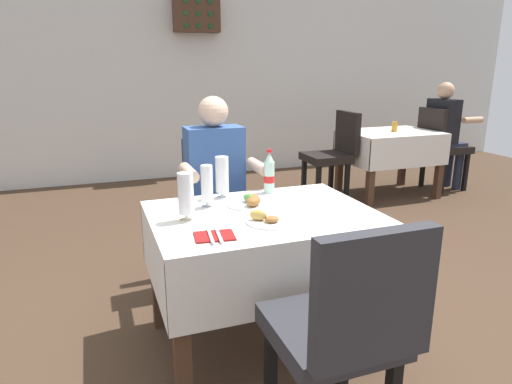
{
  "coord_description": "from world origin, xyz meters",
  "views": [
    {
      "loc": [
        -0.87,
        -2.02,
        1.44
      ],
      "look_at": [
        -0.1,
        0.09,
        0.81
      ],
      "focal_mm": 31.72,
      "sensor_mm": 36.0,
      "label": 1
    }
  ],
  "objects_px": {
    "plate_far_diner": "(251,202)",
    "cola_bottle_primary": "(269,174)",
    "napkin_cutlery_set": "(214,236)",
    "background_dining_table": "(390,148)",
    "beer_glass_middle": "(207,187)",
    "background_table_tumbler": "(395,127)",
    "seated_diner_far": "(217,184)",
    "background_chair_right": "(441,144)",
    "chair_far_diner_seat": "(220,202)",
    "wall_bottle_rack": "(196,14)",
    "main_dining_table": "(263,245)",
    "background_patron": "(445,130)",
    "beer_glass_left": "(222,177)",
    "plate_near_camera": "(269,219)",
    "chair_near_camera_side": "(344,328)",
    "background_chair_left": "(334,151)",
    "beer_glass_right": "(186,197)"
  },
  "relations": [
    {
      "from": "plate_far_diner",
      "to": "cola_bottle_primary",
      "type": "relative_size",
      "value": 0.97
    },
    {
      "from": "napkin_cutlery_set",
      "to": "background_dining_table",
      "type": "distance_m",
      "value": 3.64
    },
    {
      "from": "beer_glass_middle",
      "to": "background_table_tumbler",
      "type": "height_order",
      "value": "beer_glass_middle"
    },
    {
      "from": "seated_diner_far",
      "to": "background_chair_right",
      "type": "bearing_deg",
      "value": 25.77
    },
    {
      "from": "background_table_tumbler",
      "to": "chair_far_diner_seat",
      "type": "bearing_deg",
      "value": -150.12
    },
    {
      "from": "beer_glass_middle",
      "to": "plate_far_diner",
      "type": "bearing_deg",
      "value": -10.89
    },
    {
      "from": "background_chair_right",
      "to": "wall_bottle_rack",
      "type": "bearing_deg",
      "value": 147.47
    },
    {
      "from": "main_dining_table",
      "to": "background_patron",
      "type": "bearing_deg",
      "value": 35.11
    },
    {
      "from": "chair_far_diner_seat",
      "to": "beer_glass_left",
      "type": "distance_m",
      "value": 0.58
    },
    {
      "from": "seated_diner_far",
      "to": "plate_near_camera",
      "type": "height_order",
      "value": "seated_diner_far"
    },
    {
      "from": "main_dining_table",
      "to": "chair_near_camera_side",
      "type": "relative_size",
      "value": 1.14
    },
    {
      "from": "plate_near_camera",
      "to": "background_chair_left",
      "type": "height_order",
      "value": "background_chair_left"
    },
    {
      "from": "beer_glass_left",
      "to": "plate_near_camera",
      "type": "bearing_deg",
      "value": -78.72
    },
    {
      "from": "main_dining_table",
      "to": "background_chair_left",
      "type": "relative_size",
      "value": 1.14
    },
    {
      "from": "main_dining_table",
      "to": "background_dining_table",
      "type": "relative_size",
      "value": 1.1
    },
    {
      "from": "background_chair_left",
      "to": "wall_bottle_rack",
      "type": "relative_size",
      "value": 1.73
    },
    {
      "from": "beer_glass_right",
      "to": "napkin_cutlery_set",
      "type": "height_order",
      "value": "beer_glass_right"
    },
    {
      "from": "beer_glass_left",
      "to": "napkin_cutlery_set",
      "type": "relative_size",
      "value": 1.19
    },
    {
      "from": "beer_glass_right",
      "to": "background_chair_left",
      "type": "distance_m",
      "value": 3.01
    },
    {
      "from": "cola_bottle_primary",
      "to": "background_chair_right",
      "type": "distance_m",
      "value": 3.48
    },
    {
      "from": "chair_near_camera_side",
      "to": "background_patron",
      "type": "distance_m",
      "value": 4.34
    },
    {
      "from": "seated_diner_far",
      "to": "background_chair_left",
      "type": "distance_m",
      "value": 2.28
    },
    {
      "from": "beer_glass_right",
      "to": "background_dining_table",
      "type": "xyz_separation_m",
      "value": [
        2.75,
        2.2,
        -0.3
      ]
    },
    {
      "from": "beer_glass_middle",
      "to": "cola_bottle_primary",
      "type": "relative_size",
      "value": 0.88
    },
    {
      "from": "plate_near_camera",
      "to": "background_chair_left",
      "type": "distance_m",
      "value": 2.9
    },
    {
      "from": "seated_diner_far",
      "to": "main_dining_table",
      "type": "bearing_deg",
      "value": -86.13
    },
    {
      "from": "chair_near_camera_side",
      "to": "plate_far_diner",
      "type": "xyz_separation_m",
      "value": [
        -0.02,
        0.93,
        0.2
      ]
    },
    {
      "from": "beer_glass_left",
      "to": "beer_glass_middle",
      "type": "bearing_deg",
      "value": -130.19
    },
    {
      "from": "plate_near_camera",
      "to": "background_patron",
      "type": "bearing_deg",
      "value": 36.65
    },
    {
      "from": "chair_far_diner_seat",
      "to": "seated_diner_far",
      "type": "height_order",
      "value": "seated_diner_far"
    },
    {
      "from": "beer_glass_left",
      "to": "beer_glass_right",
      "type": "relative_size",
      "value": 1.0
    },
    {
      "from": "napkin_cutlery_set",
      "to": "beer_glass_middle",
      "type": "bearing_deg",
      "value": 79.76
    },
    {
      "from": "beer_glass_left",
      "to": "background_chair_left",
      "type": "xyz_separation_m",
      "value": [
        1.78,
        1.88,
        -0.3
      ]
    },
    {
      "from": "background_dining_table",
      "to": "background_chair_left",
      "type": "bearing_deg",
      "value": 180.0
    },
    {
      "from": "plate_near_camera",
      "to": "chair_far_diner_seat",
      "type": "bearing_deg",
      "value": 88.5
    },
    {
      "from": "beer_glass_left",
      "to": "background_table_tumbler",
      "type": "distance_m",
      "value": 3.13
    },
    {
      "from": "plate_far_diner",
      "to": "beer_glass_middle",
      "type": "distance_m",
      "value": 0.24
    },
    {
      "from": "main_dining_table",
      "to": "napkin_cutlery_set",
      "type": "height_order",
      "value": "napkin_cutlery_set"
    },
    {
      "from": "background_dining_table",
      "to": "background_table_tumbler",
      "type": "xyz_separation_m",
      "value": [
        0.02,
        -0.03,
        0.24
      ]
    },
    {
      "from": "seated_diner_far",
      "to": "background_table_tumbler",
      "type": "xyz_separation_m",
      "value": [
        2.44,
        1.49,
        0.08
      ]
    },
    {
      "from": "main_dining_table",
      "to": "beer_glass_left",
      "type": "height_order",
      "value": "beer_glass_left"
    },
    {
      "from": "napkin_cutlery_set",
      "to": "chair_far_diner_seat",
      "type": "bearing_deg",
      "value": 73.21
    },
    {
      "from": "seated_diner_far",
      "to": "cola_bottle_primary",
      "type": "distance_m",
      "value": 0.44
    },
    {
      "from": "chair_near_camera_side",
      "to": "background_chair_left",
      "type": "height_order",
      "value": "same"
    },
    {
      "from": "cola_bottle_primary",
      "to": "background_dining_table",
      "type": "distance_m",
      "value": 2.91
    },
    {
      "from": "beer_glass_left",
      "to": "background_dining_table",
      "type": "height_order",
      "value": "beer_glass_left"
    },
    {
      "from": "plate_near_camera",
      "to": "cola_bottle_primary",
      "type": "bearing_deg",
      "value": 68.33
    },
    {
      "from": "beer_glass_middle",
      "to": "background_patron",
      "type": "xyz_separation_m",
      "value": [
        3.37,
        2.03,
        -0.13
      ]
    },
    {
      "from": "chair_near_camera_side",
      "to": "beer_glass_left",
      "type": "relative_size",
      "value": 4.17
    },
    {
      "from": "beer_glass_right",
      "to": "cola_bottle_primary",
      "type": "xyz_separation_m",
      "value": [
        0.55,
        0.32,
        -0.01
      ]
    }
  ]
}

